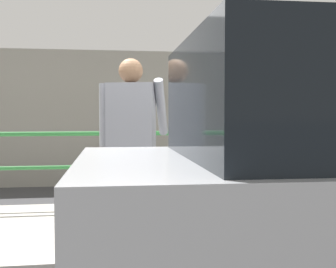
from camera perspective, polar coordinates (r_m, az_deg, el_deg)
The scene contains 5 objects.
sidewalk_curb at distance 5.13m, azimuth -1.55°, elevation -12.26°, with size 36.00×2.50×0.15m, color #ADA8A0.
parking_meter at distance 4.21m, azimuth 1.58°, elevation -0.54°, with size 0.18×0.19×1.38m.
pedestrian_at_meter at distance 4.33m, azimuth -4.80°, elevation -0.20°, with size 0.72×0.45×1.78m.
background_railing at distance 5.94m, azimuth -2.65°, elevation -2.29°, with size 24.06×0.06×1.01m.
backdrop_wall at distance 8.88m, azimuth -4.55°, elevation 2.07°, with size 32.00×0.50×2.62m, color gray.
Camera 1 is at (-0.58, -3.68, 1.39)m, focal length 46.97 mm.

